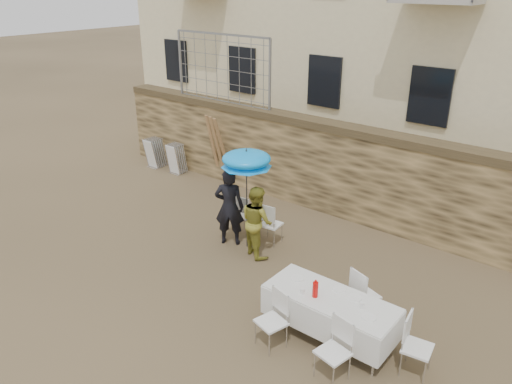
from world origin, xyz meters
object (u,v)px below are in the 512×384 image
Objects in this scene: table_chair_side at (418,347)px; chair_stack_right at (180,157)px; man_suit at (229,207)px; table_chair_back at (365,294)px; chair_stack_left at (160,151)px; couple_chair_left at (246,214)px; soda_bottle at (315,290)px; banquet_table at (331,299)px; table_chair_front_left at (271,321)px; table_chair_front_right at (333,352)px; umbrella at (246,162)px; couple_chair_right at (271,223)px; woman_dress at (257,221)px.

table_chair_side is 1.04× the size of chair_stack_right.
table_chair_back is at bearing 140.65° from man_suit.
chair_stack_left is 0.90m from chair_stack_right.
couple_chair_left is 3.75m from soda_bottle.
table_chair_front_left reaches higher than banquet_table.
banquet_table is 0.94m from table_chair_front_right.
umbrella reaches higher than table_chair_back.
table_chair_side is at bearing 38.26° from table_chair_front_left.
chair_stack_left is (-8.74, 4.46, -0.02)m from table_chair_front_right.
man_suit reaches higher than couple_chair_right.
table_chair_front_left is (2.71, -2.10, -0.38)m from man_suit.
soda_bottle is 0.27× the size of table_chair_front_left.
umbrella reaches higher than table_chair_front_left.
soda_bottle is (2.36, -1.50, 0.15)m from woman_dress.
table_chair_back is 1.39m from table_chair_side.
table_chair_back is at bearing -19.00° from chair_stack_left.
table_chair_front_left is 1.00× the size of table_chair_back.
woman_dress is 1.58× the size of table_chair_front_right.
chair_stack_left is at bearing 154.38° from soda_bottle.
soda_bottle is 1.11m from table_chair_back.
soda_bottle is 0.84m from table_chair_front_left.
table_chair_back is 1.04× the size of chair_stack_right.
woman_dress is at bearing 88.70° from couple_chair_right.
couple_chair_left is 1.00× the size of table_chair_side.
table_chair_front_left is 2.17m from table_chair_side.
chair_stack_right is at bearing -4.34° from woman_dress.
couple_chair_right is 3.69× the size of soda_bottle.
man_suit reaches higher than couple_chair_left.
soda_bottle reaches higher than couple_chair_right.
table_chair_front_right is at bearing 120.70° from man_suit.
table_chair_side reaches higher than chair_stack_left.
umbrella is 4.31m from table_chair_front_right.
chair_stack_right is at bearing -60.68° from man_suit.
table_chair_front_right is (3.11, -2.65, 0.00)m from couple_chair_right.
table_chair_front_left is (2.71, -2.65, 0.00)m from couple_chair_left.
soda_bottle is at bearing 90.71° from table_chair_side.
chair_stack_left is at bearing -55.91° from man_suit.
table_chair_side is at bearing 8.88° from soda_bottle.
table_chair_side is 1.04× the size of chair_stack_left.
woman_dress reaches higher than table_chair_front_right.
table_chair_front_left and table_chair_front_right have the same top height.
soda_bottle reaches higher than banquet_table.
umbrella reaches higher than soda_bottle.
woman_dress reaches higher than soda_bottle.
table_chair_front_right is at bearing -27.02° from chair_stack_left.
woman_dress is 1.24m from umbrella.
soda_bottle is 1.02m from table_chair_front_right.
chair_stack_right is (-4.73, 1.80, -0.02)m from couple_chair_right.
couple_chair_right is 1.00× the size of table_chair_side.
table_chair_side is at bearing 169.25° from table_chair_back.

